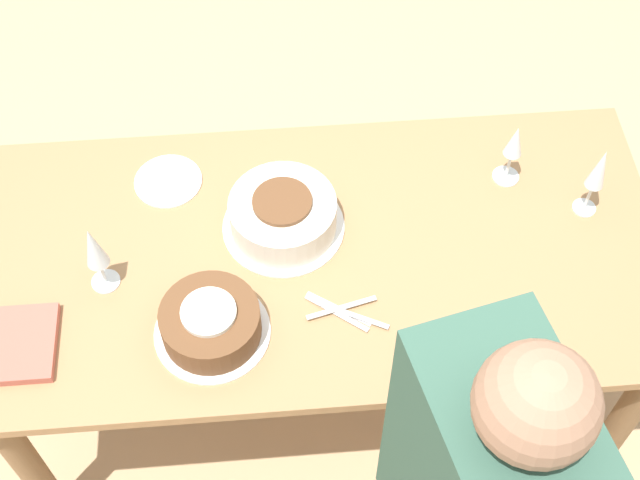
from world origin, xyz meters
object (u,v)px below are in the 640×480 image
object	(u,v)px
cake_front_chocolate	(211,323)
wine_glass_extra	(94,249)
wine_glass_near	(599,171)
wine_glass_far	(514,145)
cake_center_white	(283,215)

from	to	relation	value
cake_front_chocolate	wine_glass_extra	bearing A→B (deg)	147.87
wine_glass_extra	wine_glass_near	bearing A→B (deg)	5.91
wine_glass_far	wine_glass_extra	bearing A→B (deg)	-166.70
wine_glass_near	wine_glass_far	size ratio (longest dim) A/B	1.17
cake_center_white	wine_glass_near	distance (m)	0.76
wine_glass_near	wine_glass_extra	bearing A→B (deg)	-174.09
cake_center_white	cake_front_chocolate	distance (m)	0.33
wine_glass_near	wine_glass_extra	world-z (taller)	wine_glass_near
wine_glass_far	wine_glass_extra	xyz separation A→B (m)	(-1.01, -0.24, 0.01)
cake_center_white	wine_glass_far	xyz separation A→B (m)	(0.58, 0.11, 0.07)
cake_center_white	cake_front_chocolate	size ratio (longest dim) A/B	1.13
cake_center_white	wine_glass_far	size ratio (longest dim) A/B	1.60
cake_center_white	wine_glass_extra	size ratio (longest dim) A/B	1.43
cake_center_white	cake_front_chocolate	bearing A→B (deg)	-122.32
wine_glass_near	wine_glass_far	world-z (taller)	wine_glass_near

